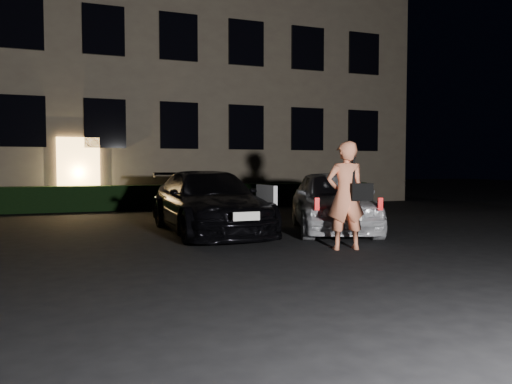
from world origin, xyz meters
name	(u,v)px	position (x,y,z in m)	size (l,w,h in m)	color
ground	(316,259)	(0.00, 0.00, 0.00)	(80.00, 80.00, 0.00)	black
building	(160,64)	(0.00, 14.99, 6.00)	(20.00, 8.11, 12.00)	#6E5D4E
hedge	(182,196)	(0.00, 10.50, 0.42)	(15.00, 0.70, 0.85)	black
sedan	(208,202)	(-0.81, 3.74, 0.70)	(2.16, 4.98, 1.41)	black
hatch	(333,200)	(1.95, 2.98, 0.73)	(3.10, 4.60, 1.45)	silver
man	(346,195)	(0.94, 0.66, 0.99)	(0.82, 0.59, 1.97)	#EE835A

